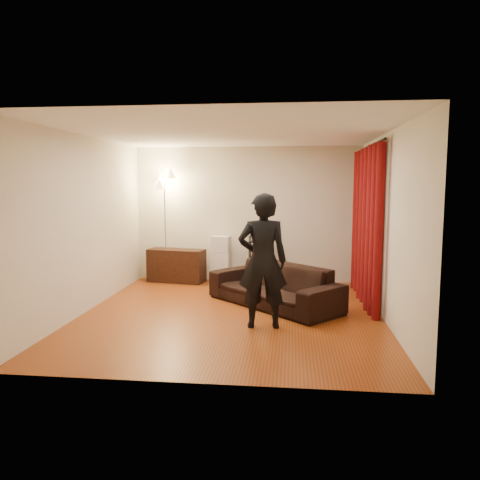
# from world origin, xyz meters

# --- Properties ---
(floor) EXTENTS (5.00, 5.00, 0.00)m
(floor) POSITION_xyz_m (0.00, 0.00, 0.00)
(floor) COLOR brown
(floor) RESTS_ON ground
(ceiling) EXTENTS (5.00, 5.00, 0.00)m
(ceiling) POSITION_xyz_m (0.00, 0.00, 2.70)
(ceiling) COLOR white
(ceiling) RESTS_ON ground
(wall_back) EXTENTS (5.00, 0.00, 5.00)m
(wall_back) POSITION_xyz_m (0.00, 2.50, 1.35)
(wall_back) COLOR beige
(wall_back) RESTS_ON ground
(wall_front) EXTENTS (5.00, 0.00, 5.00)m
(wall_front) POSITION_xyz_m (0.00, -2.50, 1.35)
(wall_front) COLOR beige
(wall_front) RESTS_ON ground
(wall_left) EXTENTS (0.00, 5.00, 5.00)m
(wall_left) POSITION_xyz_m (-2.25, 0.00, 1.35)
(wall_left) COLOR beige
(wall_left) RESTS_ON ground
(wall_right) EXTENTS (0.00, 5.00, 5.00)m
(wall_right) POSITION_xyz_m (2.25, 0.00, 1.35)
(wall_right) COLOR beige
(wall_right) RESTS_ON ground
(curtain_rod) EXTENTS (0.04, 2.65, 0.04)m
(curtain_rod) POSITION_xyz_m (2.15, 1.12, 2.58)
(curtain_rod) COLOR black
(curtain_rod) RESTS_ON wall_right
(curtain) EXTENTS (0.22, 2.65, 2.55)m
(curtain) POSITION_xyz_m (2.13, 1.12, 1.28)
(curtain) COLOR #620B08
(curtain) RESTS_ON ground
(sofa) EXTENTS (2.29, 2.22, 0.67)m
(sofa) POSITION_xyz_m (0.62, 0.57, 0.34)
(sofa) COLOR black
(sofa) RESTS_ON ground
(person) EXTENTS (0.73, 0.52, 1.85)m
(person) POSITION_xyz_m (0.51, -0.58, 0.92)
(person) COLOR black
(person) RESTS_ON ground
(media_cabinet) EXTENTS (1.19, 0.61, 0.66)m
(media_cabinet) POSITION_xyz_m (-1.40, 2.23, 0.33)
(media_cabinet) COLOR black
(media_cabinet) RESTS_ON ground
(storage_boxes) EXTENTS (0.39, 0.32, 0.93)m
(storage_boxes) POSITION_xyz_m (-0.51, 2.31, 0.46)
(storage_boxes) COLOR beige
(storage_boxes) RESTS_ON ground
(wire_shelf) EXTENTS (0.48, 0.37, 0.97)m
(wire_shelf) POSITION_xyz_m (0.30, 2.21, 0.49)
(wire_shelf) COLOR black
(wire_shelf) RESTS_ON ground
(floor_lamp) EXTENTS (0.51, 0.51, 2.19)m
(floor_lamp) POSITION_xyz_m (-1.62, 2.22, 1.09)
(floor_lamp) COLOR silver
(floor_lamp) RESTS_ON ground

